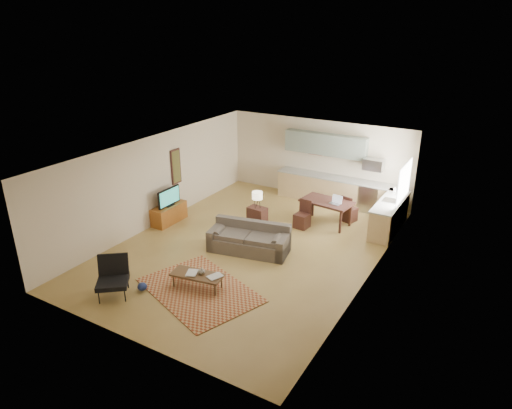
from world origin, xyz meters
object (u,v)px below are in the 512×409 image
Objects in this scene: coffee_table at (197,281)px; armchair at (112,278)px; dining_table at (326,212)px; console_table at (257,217)px; sofa at (249,238)px; tv_credenza at (169,214)px.

coffee_table is 1.88m from armchair.
coffee_table is 4.97m from dining_table.
dining_table is at bearing 43.09° from console_table.
coffee_table is 1.91× the size of console_table.
tv_credenza is at bearing 161.16° from sofa.
console_table is at bearing 40.42° from armchair.
armchair reaches higher than console_table.
sofa reaches higher than console_table.
dining_table is (1.10, 2.68, -0.00)m from sofa.
armchair is 0.59× the size of dining_table.
armchair is 0.74× the size of tv_credenza.
tv_credenza reaches higher than coffee_table.
coffee_table is at bearing -75.91° from console_table.
tv_credenza is at bearing 74.29° from armchair.
armchair reaches higher than coffee_table.
tv_credenza is (-2.99, 2.54, 0.09)m from coffee_table.
sofa is at bearing -7.46° from tv_credenza.
dining_table is (1.20, 4.82, 0.20)m from coffee_table.
tv_credenza is (-1.57, 3.75, -0.17)m from armchair.
armchair reaches higher than tv_credenza.
tv_credenza is at bearing -151.18° from console_table.
coffee_table is (-0.09, -2.14, -0.20)m from sofa.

